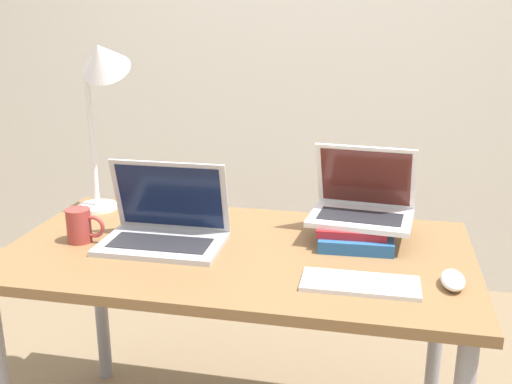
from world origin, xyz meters
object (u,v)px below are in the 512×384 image
Objects in this scene: wireless_keyboard at (360,283)px; mug at (80,226)px; laptop_on_books at (362,204)px; book_stack at (354,231)px; mouse at (453,280)px; desk_lamp at (101,79)px; laptop_left at (165,228)px.

mug is at bearing 171.06° from wireless_keyboard.
wireless_keyboard is at bearing -87.75° from laptop_on_books.
book_stack is at bearing -117.24° from laptop_on_books.
book_stack is 2.35× the size of mouse.
desk_lamp is at bearing 155.40° from wireless_keyboard.
desk_lamp reaches higher than wireless_keyboard.
book_stack is 0.09m from laptop_on_books.
laptop_left is 0.55m from desk_lamp.
book_stack is 0.32m from wireless_keyboard.
wireless_keyboard is 1.07m from desk_lamp.
laptop_on_books is at bearing 128.66° from mouse.
mouse is at bearing -51.34° from laptop_on_books.
mouse is 1.09m from mug.
laptop_left is 1.38× the size of book_stack.
desk_lamp is at bearing 162.14° from mouse.
wireless_keyboard is (0.60, -0.18, -0.04)m from laptop_left.
laptop_on_books is at bearing 14.61° from mug.
mug is 0.20× the size of desk_lamp.
laptop_on_books is (0.58, 0.17, 0.06)m from laptop_left.
laptop_left is at bearing -38.44° from desk_lamp.
desk_lamp reaches higher than laptop_on_books.
mug is at bearing -167.47° from book_stack.
laptop_left is 0.59× the size of desk_lamp.
mouse is at bearing -4.72° from mug.
laptop_left is 0.62m from wireless_keyboard.
wireless_keyboard is 2.51× the size of mug.
mug is at bearing 175.28° from mouse.
mouse is (0.25, -0.31, -0.09)m from laptop_on_books.
laptop_on_books is 2.70× the size of mug.
mouse is (0.23, 0.04, 0.01)m from wireless_keyboard.
wireless_keyboard is at bearing -84.12° from book_stack.
mug is at bearing -170.34° from laptop_left.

